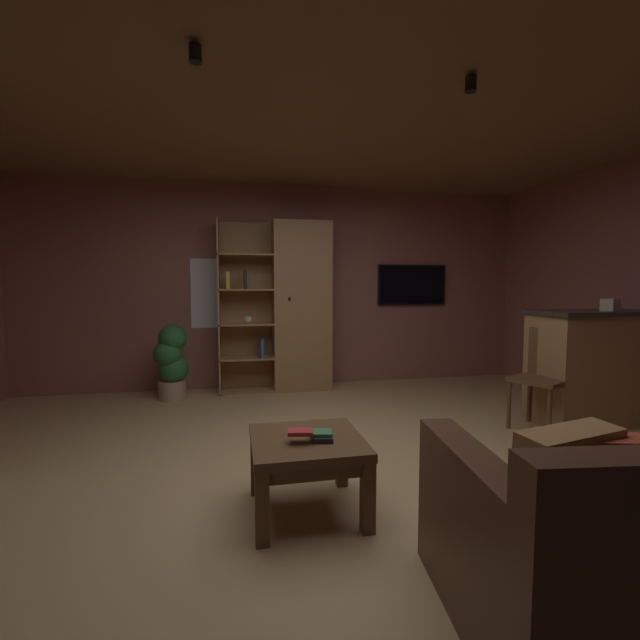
{
  "coord_description": "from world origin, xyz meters",
  "views": [
    {
      "loc": [
        -0.65,
        -2.75,
        1.3
      ],
      "look_at": [
        0.0,
        0.4,
        1.05
      ],
      "focal_mm": 23.6,
      "sensor_mm": 36.0,
      "label": 1
    }
  ],
  "objects_px": {
    "kitchen_bar_counter": "(602,366)",
    "wall_mounted_tv": "(412,285)",
    "table_book_1": "(321,433)",
    "table_book_2": "(300,432)",
    "coffee_table": "(307,452)",
    "table_book_0": "(323,438)",
    "potted_floor_plant": "(172,360)",
    "tissue_box": "(610,305)",
    "dining_chair": "(544,372)",
    "bookshelf_cabinet": "(294,307)"
  },
  "relations": [
    {
      "from": "tissue_box",
      "to": "wall_mounted_tv",
      "type": "height_order",
      "value": "wall_mounted_tv"
    },
    {
      "from": "kitchen_bar_counter",
      "to": "potted_floor_plant",
      "type": "distance_m",
      "value": 4.52
    },
    {
      "from": "table_book_1",
      "to": "dining_chair",
      "type": "relative_size",
      "value": 0.13
    },
    {
      "from": "kitchen_bar_counter",
      "to": "tissue_box",
      "type": "height_order",
      "value": "tissue_box"
    },
    {
      "from": "table_book_1",
      "to": "table_book_2",
      "type": "xyz_separation_m",
      "value": [
        -0.12,
        -0.02,
        0.02
      ]
    },
    {
      "from": "wall_mounted_tv",
      "to": "coffee_table",
      "type": "bearing_deg",
      "value": -122.7
    },
    {
      "from": "tissue_box",
      "to": "table_book_0",
      "type": "height_order",
      "value": "tissue_box"
    },
    {
      "from": "kitchen_bar_counter",
      "to": "wall_mounted_tv",
      "type": "xyz_separation_m",
      "value": [
        -1.04,
        2.12,
        0.79
      ]
    },
    {
      "from": "tissue_box",
      "to": "dining_chair",
      "type": "bearing_deg",
      "value": 177.48
    },
    {
      "from": "table_book_0",
      "to": "kitchen_bar_counter",
      "type": "bearing_deg",
      "value": 20.5
    },
    {
      "from": "table_book_1",
      "to": "table_book_2",
      "type": "relative_size",
      "value": 0.89
    },
    {
      "from": "bookshelf_cabinet",
      "to": "dining_chair",
      "type": "distance_m",
      "value": 2.88
    },
    {
      "from": "kitchen_bar_counter",
      "to": "coffee_table",
      "type": "relative_size",
      "value": 2.17
    },
    {
      "from": "table_book_0",
      "to": "dining_chair",
      "type": "xyz_separation_m",
      "value": [
        2.31,
        1.06,
        0.08
      ]
    },
    {
      "from": "coffee_table",
      "to": "wall_mounted_tv",
      "type": "xyz_separation_m",
      "value": [
        2.04,
        3.17,
        0.99
      ]
    },
    {
      "from": "tissue_box",
      "to": "potted_floor_plant",
      "type": "distance_m",
      "value": 4.57
    },
    {
      "from": "potted_floor_plant",
      "to": "wall_mounted_tv",
      "type": "height_order",
      "value": "wall_mounted_tv"
    },
    {
      "from": "table_book_0",
      "to": "table_book_1",
      "type": "bearing_deg",
      "value": 108.86
    },
    {
      "from": "table_book_2",
      "to": "table_book_0",
      "type": "bearing_deg",
      "value": 0.44
    },
    {
      "from": "table_book_1",
      "to": "dining_chair",
      "type": "distance_m",
      "value": 2.54
    },
    {
      "from": "table_book_1",
      "to": "wall_mounted_tv",
      "type": "bearing_deg",
      "value": 58.61
    },
    {
      "from": "bookshelf_cabinet",
      "to": "kitchen_bar_counter",
      "type": "height_order",
      "value": "bookshelf_cabinet"
    },
    {
      "from": "table_book_2",
      "to": "potted_floor_plant",
      "type": "relative_size",
      "value": 0.16
    },
    {
      "from": "coffee_table",
      "to": "table_book_2",
      "type": "distance_m",
      "value": 0.17
    },
    {
      "from": "bookshelf_cabinet",
      "to": "table_book_1",
      "type": "height_order",
      "value": "bookshelf_cabinet"
    },
    {
      "from": "table_book_2",
      "to": "potted_floor_plant",
      "type": "height_order",
      "value": "potted_floor_plant"
    },
    {
      "from": "table_book_0",
      "to": "table_book_2",
      "type": "relative_size",
      "value": 0.81
    },
    {
      "from": "kitchen_bar_counter",
      "to": "table_book_1",
      "type": "xyz_separation_m",
      "value": [
        -3.01,
        -1.1,
        -0.07
      ]
    },
    {
      "from": "bookshelf_cabinet",
      "to": "coffee_table",
      "type": "bearing_deg",
      "value": -96.84
    },
    {
      "from": "tissue_box",
      "to": "table_book_1",
      "type": "relative_size",
      "value": 0.98
    },
    {
      "from": "coffee_table",
      "to": "potted_floor_plant",
      "type": "bearing_deg",
      "value": 112.19
    },
    {
      "from": "table_book_1",
      "to": "potted_floor_plant",
      "type": "height_order",
      "value": "potted_floor_plant"
    },
    {
      "from": "kitchen_bar_counter",
      "to": "tissue_box",
      "type": "distance_m",
      "value": 0.6
    },
    {
      "from": "tissue_box",
      "to": "coffee_table",
      "type": "bearing_deg",
      "value": -162.4
    },
    {
      "from": "table_book_0",
      "to": "dining_chair",
      "type": "bearing_deg",
      "value": 24.7
    },
    {
      "from": "kitchen_bar_counter",
      "to": "dining_chair",
      "type": "bearing_deg",
      "value": -174.97
    },
    {
      "from": "bookshelf_cabinet",
      "to": "table_book_2",
      "type": "distance_m",
      "value": 3.11
    },
    {
      "from": "coffee_table",
      "to": "table_book_1",
      "type": "bearing_deg",
      "value": -33.74
    },
    {
      "from": "kitchen_bar_counter",
      "to": "wall_mounted_tv",
      "type": "relative_size",
      "value": 1.41
    },
    {
      "from": "kitchen_bar_counter",
      "to": "wall_mounted_tv",
      "type": "distance_m",
      "value": 2.49
    },
    {
      "from": "bookshelf_cabinet",
      "to": "kitchen_bar_counter",
      "type": "distance_m",
      "value": 3.36
    },
    {
      "from": "dining_chair",
      "to": "wall_mounted_tv",
      "type": "bearing_deg",
      "value": 99.08
    },
    {
      "from": "coffee_table",
      "to": "table_book_0",
      "type": "relative_size",
      "value": 5.69
    },
    {
      "from": "table_book_1",
      "to": "tissue_box",
      "type": "bearing_deg",
      "value": 18.83
    },
    {
      "from": "wall_mounted_tv",
      "to": "potted_floor_plant",
      "type": "bearing_deg",
      "value": -172.15
    },
    {
      "from": "bookshelf_cabinet",
      "to": "table_book_0",
      "type": "bearing_deg",
      "value": -95.22
    },
    {
      "from": "kitchen_bar_counter",
      "to": "potted_floor_plant",
      "type": "bearing_deg",
      "value": 158.14
    },
    {
      "from": "table_book_1",
      "to": "dining_chair",
      "type": "height_order",
      "value": "dining_chair"
    },
    {
      "from": "table_book_0",
      "to": "wall_mounted_tv",
      "type": "xyz_separation_m",
      "value": [
        1.96,
        3.24,
        0.88
      ]
    },
    {
      "from": "tissue_box",
      "to": "coffee_table",
      "type": "height_order",
      "value": "tissue_box"
    }
  ]
}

